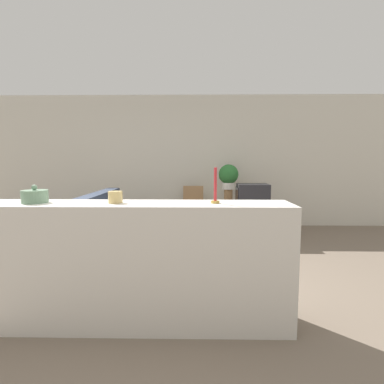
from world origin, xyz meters
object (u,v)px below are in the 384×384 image
(couch, at_px, (116,233))
(potted_plant, at_px, (229,176))
(television, at_px, (252,199))
(wooden_chair, at_px, (193,206))
(decorative_bowl, at_px, (35,196))

(couch, height_order, potted_plant, potted_plant)
(couch, bearing_deg, potted_plant, 39.28)
(television, xyz_separation_m, potted_plant, (-0.36, 0.57, 0.37))
(wooden_chair, bearing_deg, television, -30.28)
(couch, xyz_separation_m, decorative_bowl, (-0.14, -1.88, 0.77))
(couch, bearing_deg, decorative_bowl, -94.16)
(couch, height_order, wooden_chair, couch)
(potted_plant, relative_size, decorative_bowl, 2.33)
(couch, relative_size, decorative_bowl, 8.63)
(television, bearing_deg, couch, -157.41)
(wooden_chair, bearing_deg, decorative_bowl, -110.22)
(decorative_bowl, bearing_deg, potted_plant, 60.10)
(potted_plant, bearing_deg, decorative_bowl, -119.90)
(potted_plant, bearing_deg, wooden_chair, 177.07)
(wooden_chair, bearing_deg, couch, -126.51)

